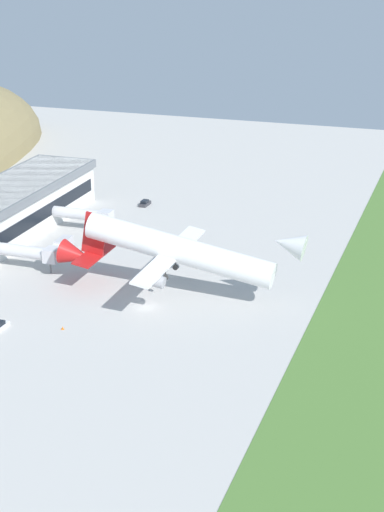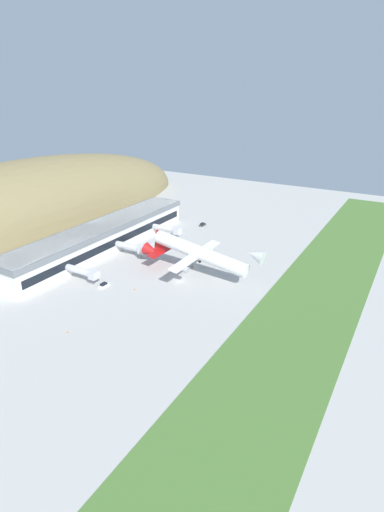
{
  "view_description": "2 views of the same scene",
  "coord_description": "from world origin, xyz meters",
  "px_view_note": "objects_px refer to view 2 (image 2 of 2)",
  "views": [
    {
      "loc": [
        -136.34,
        -54.87,
        65.61
      ],
      "look_at": [
        6.2,
        -6.93,
        8.97
      ],
      "focal_mm": 60.0,
      "sensor_mm": 36.0,
      "label": 1
    },
    {
      "loc": [
        -110.33,
        -69.24,
        65.02
      ],
      "look_at": [
        6.66,
        -0.9,
        7.88
      ],
      "focal_mm": 28.0,
      "sensor_mm": 36.0,
      "label": 2
    }
  ],
  "objects_px": {
    "jetway_0": "(84,272)",
    "traffic_cone_0": "(134,289)",
    "jetway_2": "(168,229)",
    "service_car_0": "(104,285)",
    "terminal_building": "(102,236)",
    "service_car_1": "(203,225)",
    "cargo_airplane": "(198,253)",
    "fuel_truck": "(151,245)",
    "traffic_cone_1": "(68,332)",
    "jetway_1": "(132,247)"
  },
  "relations": [
    {
      "from": "jetway_0",
      "to": "traffic_cone_0",
      "type": "height_order",
      "value": "jetway_0"
    },
    {
      "from": "jetway_2",
      "to": "traffic_cone_0",
      "type": "height_order",
      "value": "jetway_2"
    },
    {
      "from": "jetway_2",
      "to": "service_car_0",
      "type": "distance_m",
      "value": 54.84
    },
    {
      "from": "terminal_building",
      "to": "service_car_0",
      "type": "height_order",
      "value": "terminal_building"
    },
    {
      "from": "traffic_cone_0",
      "to": "service_car_1",
      "type": "bearing_deg",
      "value": 10.28
    },
    {
      "from": "service_car_0",
      "to": "traffic_cone_0",
      "type": "relative_size",
      "value": 7.46
    },
    {
      "from": "cargo_airplane",
      "to": "fuel_truck",
      "type": "relative_size",
      "value": 6.27
    },
    {
      "from": "jetway_0",
      "to": "traffic_cone_1",
      "type": "xyz_separation_m",
      "value": [
        -26.61,
        -19.17,
        -3.71
      ]
    },
    {
      "from": "traffic_cone_1",
      "to": "traffic_cone_0",
      "type": "bearing_deg",
      "value": -0.43
    },
    {
      "from": "service_car_1",
      "to": "traffic_cone_1",
      "type": "bearing_deg",
      "value": -172.83
    },
    {
      "from": "service_car_0",
      "to": "traffic_cone_0",
      "type": "xyz_separation_m",
      "value": [
        3.55,
        -10.71,
        -0.31
      ]
    },
    {
      "from": "traffic_cone_1",
      "to": "service_car_0",
      "type": "bearing_deg",
      "value": 21.05
    },
    {
      "from": "jetway_1",
      "to": "service_car_0",
      "type": "bearing_deg",
      "value": -162.7
    },
    {
      "from": "jetway_2",
      "to": "cargo_airplane",
      "type": "xyz_separation_m",
      "value": [
        -29.46,
        -32.76,
        5.16
      ]
    },
    {
      "from": "jetway_0",
      "to": "service_car_1",
      "type": "relative_size",
      "value": 3.44
    },
    {
      "from": "jetway_1",
      "to": "jetway_2",
      "type": "height_order",
      "value": "same"
    },
    {
      "from": "cargo_airplane",
      "to": "terminal_building",
      "type": "bearing_deg",
      "value": 87.06
    },
    {
      "from": "jetway_2",
      "to": "cargo_airplane",
      "type": "height_order",
      "value": "cargo_airplane"
    },
    {
      "from": "terminal_building",
      "to": "cargo_airplane",
      "type": "bearing_deg",
      "value": -92.94
    },
    {
      "from": "traffic_cone_0",
      "to": "fuel_truck",
      "type": "bearing_deg",
      "value": 26.84
    },
    {
      "from": "terminal_building",
      "to": "jetway_2",
      "type": "xyz_separation_m",
      "value": [
        26.95,
        -16.07,
        -2.29
      ]
    },
    {
      "from": "terminal_building",
      "to": "traffic_cone_1",
      "type": "bearing_deg",
      "value": -147.25
    },
    {
      "from": "cargo_airplane",
      "to": "traffic_cone_0",
      "type": "bearing_deg",
      "value": 147.13
    },
    {
      "from": "traffic_cone_0",
      "to": "jetway_1",
      "type": "bearing_deg",
      "value": 39.01
    },
    {
      "from": "terminal_building",
      "to": "jetway_2",
      "type": "bearing_deg",
      "value": -30.8
    },
    {
      "from": "jetway_1",
      "to": "cargo_airplane",
      "type": "height_order",
      "value": "cargo_airplane"
    },
    {
      "from": "terminal_building",
      "to": "jetway_2",
      "type": "distance_m",
      "value": 31.46
    },
    {
      "from": "jetway_2",
      "to": "fuel_truck",
      "type": "bearing_deg",
      "value": -175.01
    },
    {
      "from": "service_car_0",
      "to": "jetway_1",
      "type": "bearing_deg",
      "value": 17.3
    },
    {
      "from": "cargo_airplane",
      "to": "service_car_1",
      "type": "xyz_separation_m",
      "value": [
        52.55,
        26.98,
        -8.55
      ]
    },
    {
      "from": "service_car_0",
      "to": "traffic_cone_1",
      "type": "bearing_deg",
      "value": -158.95
    },
    {
      "from": "jetway_1",
      "to": "service_car_0",
      "type": "distance_m",
      "value": 28.74
    },
    {
      "from": "jetway_0",
      "to": "traffic_cone_1",
      "type": "bearing_deg",
      "value": -144.23
    },
    {
      "from": "terminal_building",
      "to": "jetway_1",
      "type": "relative_size",
      "value": 6.8
    },
    {
      "from": "jetway_2",
      "to": "traffic_cone_1",
      "type": "distance_m",
      "value": 83.58
    },
    {
      "from": "jetway_2",
      "to": "cargo_airplane",
      "type": "distance_m",
      "value": 44.36
    },
    {
      "from": "service_car_1",
      "to": "service_car_0",
      "type": "bearing_deg",
      "value": -178.04
    },
    {
      "from": "jetway_0",
      "to": "jetway_2",
      "type": "relative_size",
      "value": 0.97
    },
    {
      "from": "service_car_1",
      "to": "fuel_truck",
      "type": "height_order",
      "value": "fuel_truck"
    },
    {
      "from": "service_car_0",
      "to": "fuel_truck",
      "type": "xyz_separation_m",
      "value": [
        38.73,
        7.09,
        0.82
      ]
    },
    {
      "from": "traffic_cone_1",
      "to": "cargo_airplane",
      "type": "bearing_deg",
      "value": -14.95
    },
    {
      "from": "fuel_truck",
      "to": "traffic_cone_1",
      "type": "distance_m",
      "value": 68.28
    },
    {
      "from": "cargo_airplane",
      "to": "service_car_1",
      "type": "distance_m",
      "value": 59.69
    },
    {
      "from": "jetway_1",
      "to": "traffic_cone_0",
      "type": "xyz_separation_m",
      "value": [
        -23.7,
        -19.2,
        -3.71
      ]
    },
    {
      "from": "service_car_0",
      "to": "traffic_cone_0",
      "type": "bearing_deg",
      "value": -71.68
    },
    {
      "from": "jetway_1",
      "to": "traffic_cone_1",
      "type": "relative_size",
      "value": 25.52
    },
    {
      "from": "terminal_building",
      "to": "service_car_0",
      "type": "distance_m",
      "value": 37.0
    },
    {
      "from": "jetway_2",
      "to": "service_car_1",
      "type": "distance_m",
      "value": 24.05
    },
    {
      "from": "jetway_0",
      "to": "traffic_cone_0",
      "type": "relative_size",
      "value": 24.86
    },
    {
      "from": "jetway_1",
      "to": "service_car_0",
      "type": "height_order",
      "value": "jetway_1"
    }
  ]
}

